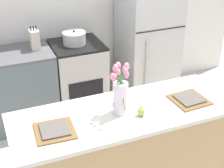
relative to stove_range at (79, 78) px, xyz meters
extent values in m
cube|color=silver|center=(-0.10, 0.40, 0.89)|extent=(5.20, 0.08, 2.70)
cube|color=tan|center=(-0.10, -1.60, 0.00)|extent=(1.76, 0.62, 0.92)
cube|color=beige|center=(-0.10, -1.60, 0.48)|extent=(1.80, 0.66, 0.03)
cube|color=#B2B5B7|center=(0.00, 0.00, -0.01)|extent=(0.60, 0.60, 0.89)
cube|color=black|center=(0.00, 0.00, 0.45)|extent=(0.60, 0.60, 0.02)
cube|color=black|center=(0.00, -0.30, -0.05)|extent=(0.42, 0.01, 0.29)
cube|color=#B7BABC|center=(0.95, 0.00, 0.40)|extent=(0.68, 0.64, 1.72)
cube|color=black|center=(0.95, -0.32, 0.61)|extent=(0.67, 0.01, 0.01)
cylinder|color=#B2B5B7|center=(0.76, -0.34, 0.13)|extent=(0.02, 0.02, 0.75)
cylinder|color=silver|center=(-0.13, -1.60, 0.62)|extent=(0.12, 0.12, 0.26)
cylinder|color=#4C9342|center=(-0.12, -1.60, 0.68)|extent=(0.07, 0.01, 0.24)
ellipsoid|color=pink|center=(-0.09, -1.60, 0.82)|extent=(0.04, 0.04, 0.06)
cylinder|color=#4C9342|center=(-0.12, -1.58, 0.69)|extent=(0.07, 0.08, 0.25)
ellipsoid|color=pink|center=(-0.08, -1.55, 0.84)|extent=(0.03, 0.03, 0.05)
cylinder|color=#4C9342|center=(-0.13, -1.58, 0.71)|extent=(0.02, 0.11, 0.27)
ellipsoid|color=pink|center=(-0.12, -1.53, 0.86)|extent=(0.04, 0.04, 0.07)
cylinder|color=#4C9342|center=(-0.15, -1.57, 0.70)|extent=(0.02, 0.04, 0.28)
ellipsoid|color=pink|center=(-0.16, -1.56, 0.86)|extent=(0.05, 0.05, 0.07)
cylinder|color=#4C9342|center=(-0.16, -1.59, 0.67)|extent=(0.04, 0.02, 0.22)
ellipsoid|color=pink|center=(-0.18, -1.58, 0.80)|extent=(0.05, 0.05, 0.07)
cylinder|color=#4C9342|center=(-0.15, -1.60, 0.69)|extent=(0.11, 0.02, 0.25)
ellipsoid|color=pink|center=(-0.20, -1.61, 0.83)|extent=(0.04, 0.04, 0.05)
cylinder|color=#4C9342|center=(-0.15, -1.62, 0.71)|extent=(0.04, 0.04, 0.30)
ellipsoid|color=pink|center=(-0.17, -1.64, 0.87)|extent=(0.03, 0.03, 0.05)
cylinder|color=#4C9342|center=(-0.13, -1.63, 0.73)|extent=(0.01, 0.14, 0.31)
ellipsoid|color=pink|center=(-0.14, -1.69, 0.90)|extent=(0.03, 0.03, 0.05)
cylinder|color=#4C9342|center=(-0.12, -1.61, 0.72)|extent=(0.04, 0.04, 0.32)
ellipsoid|color=pink|center=(-0.10, -1.63, 0.90)|extent=(0.04, 0.04, 0.07)
ellipsoid|color=#9EBC47|center=(0.00, -1.70, 0.53)|extent=(0.07, 0.07, 0.08)
cone|color=#9EBC47|center=(0.00, -1.70, 0.57)|extent=(0.04, 0.04, 0.03)
cylinder|color=brown|center=(0.00, -1.70, 0.59)|extent=(0.01, 0.01, 0.01)
cube|color=brown|center=(-0.67, -1.65, 0.50)|extent=(0.30, 0.30, 0.01)
cube|color=#514C47|center=(-0.67, -1.65, 0.51)|extent=(0.21, 0.21, 0.01)
cube|color=brown|center=(0.47, -1.65, 0.50)|extent=(0.30, 0.30, 0.01)
cube|color=#514C47|center=(0.47, -1.65, 0.51)|extent=(0.21, 0.21, 0.01)
cylinder|color=#B2B5B7|center=(-0.02, 0.01, 0.52)|extent=(0.27, 0.27, 0.13)
cylinder|color=#B2B5B7|center=(-0.02, 0.01, 0.59)|extent=(0.27, 0.27, 0.01)
sphere|color=black|center=(-0.02, 0.01, 0.61)|extent=(0.02, 0.02, 0.02)
cube|color=beige|center=(-0.48, 0.04, 0.57)|extent=(0.10, 0.14, 0.22)
cylinder|color=black|center=(-0.51, 0.04, 0.70)|extent=(0.01, 0.01, 0.05)
cylinder|color=black|center=(-0.48, 0.04, 0.70)|extent=(0.01, 0.01, 0.05)
cylinder|color=black|center=(-0.45, 0.04, 0.70)|extent=(0.01, 0.01, 0.05)
camera|label=1|loc=(-1.05, -3.67, 1.98)|focal=55.00mm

